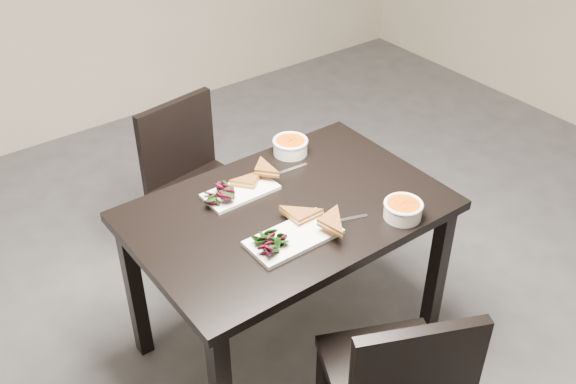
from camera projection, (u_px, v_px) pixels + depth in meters
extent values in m
plane|color=#47474C|center=(356.00, 327.00, 3.02)|extent=(5.00, 5.00, 0.00)
cube|color=black|center=(288.00, 211.00, 2.54)|extent=(1.20, 0.80, 0.04)
cube|color=black|center=(437.00, 274.00, 2.80)|extent=(0.06, 0.06, 0.71)
cube|color=black|center=(135.00, 291.00, 2.72)|extent=(0.06, 0.06, 0.71)
cube|color=black|center=(334.00, 200.00, 3.24)|extent=(0.06, 0.06, 0.71)
cube|color=black|center=(389.00, 374.00, 2.27)|extent=(0.56, 0.56, 0.04)
cube|color=black|center=(323.00, 384.00, 2.51)|extent=(0.05, 0.05, 0.41)
cube|color=black|center=(411.00, 368.00, 2.57)|extent=(0.05, 0.05, 0.41)
cube|color=black|center=(416.00, 376.00, 1.99)|extent=(0.40, 0.21, 0.40)
cube|color=black|center=(205.00, 193.00, 3.16)|extent=(0.48, 0.48, 0.04)
cube|color=black|center=(204.00, 263.00, 3.08)|extent=(0.05, 0.05, 0.41)
cube|color=black|center=(259.00, 229.00, 3.29)|extent=(0.05, 0.05, 0.41)
cube|color=black|center=(158.00, 229.00, 3.29)|extent=(0.05, 0.05, 0.41)
cube|color=black|center=(213.00, 200.00, 3.50)|extent=(0.05, 0.05, 0.41)
cube|color=black|center=(177.00, 139.00, 3.14)|extent=(0.42, 0.10, 0.40)
cube|color=white|center=(294.00, 237.00, 2.36)|extent=(0.34, 0.17, 0.02)
cylinder|color=white|center=(403.00, 211.00, 2.46)|extent=(0.14, 0.14, 0.06)
cylinder|color=orange|center=(404.00, 206.00, 2.45)|extent=(0.12, 0.12, 0.02)
torus|color=white|center=(404.00, 204.00, 2.44)|extent=(0.15, 0.15, 0.01)
cube|color=silver|center=(345.00, 219.00, 2.46)|extent=(0.18, 0.08, 0.00)
cube|color=white|center=(241.00, 192.00, 2.60)|extent=(0.29, 0.15, 0.01)
cylinder|color=white|center=(290.00, 147.00, 2.83)|extent=(0.15, 0.15, 0.06)
cylinder|color=orange|center=(290.00, 142.00, 2.82)|extent=(0.13, 0.13, 0.02)
torus|color=white|center=(290.00, 141.00, 2.82)|extent=(0.15, 0.15, 0.01)
cube|color=silver|center=(289.00, 170.00, 2.74)|extent=(0.18, 0.03, 0.00)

